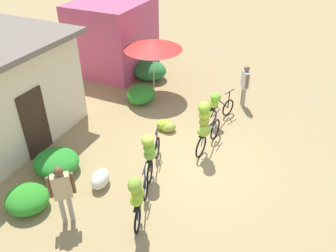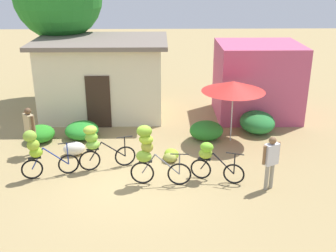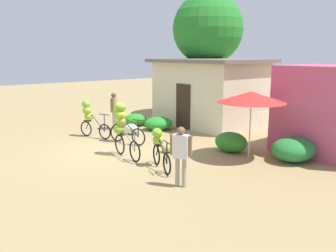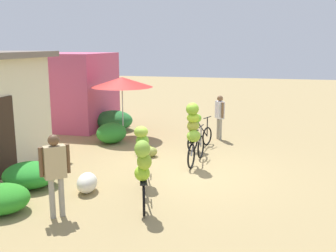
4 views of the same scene
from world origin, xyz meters
name	(u,v)px [view 3 (image 3 of 4)]	position (x,y,z in m)	size (l,w,h in m)	color
ground_plane	(120,152)	(0.00, 0.00, 0.00)	(60.00, 60.00, 0.00)	#9C8556
building_low	(209,92)	(-1.50, 5.85, 1.56)	(5.17, 3.68, 3.07)	beige
shop_pink	(335,110)	(4.68, 5.51, 1.47)	(3.20, 2.80, 2.93)	#C04D72
tree_behind_building	(208,29)	(-3.44, 7.66, 4.58)	(3.73, 3.73, 6.46)	brown
hedge_bush_front_left	(135,120)	(-3.40, 2.94, 0.28)	(1.01, 1.06, 0.56)	#2B8C24
hedge_bush_front_right	(158,123)	(-1.99, 3.23, 0.29)	(1.18, 1.27, 0.58)	#288A2A
hedge_bush_mid	(231,142)	(2.41, 2.97, 0.34)	(1.18, 0.98, 0.68)	#2B8028
hedge_bush_by_door	(294,149)	(4.36, 3.67, 0.38)	(1.26, 1.50, 0.76)	#277A36
market_umbrella	(251,97)	(3.26, 2.87, 1.98)	(2.15, 2.15, 2.15)	beige
bicycle_leftmost	(90,116)	(-2.68, 0.26, 0.87)	(1.58, 0.62, 1.49)	black
bicycle_near_pile	(121,120)	(-1.10, 0.76, 0.84)	(1.67, 0.60, 1.42)	black
bicycle_center_loaded	(122,125)	(0.48, -0.18, 1.03)	(1.71, 0.46, 1.76)	black
bicycle_by_shop	(159,145)	(2.20, 0.02, 0.69)	(1.49, 0.60, 1.17)	black
banana_pile_on_ground	(170,148)	(1.12, 1.33, 0.15)	(0.65, 0.80, 0.33)	#949C41
produce_sack	(131,129)	(-2.00, 1.80, 0.22)	(0.70, 0.44, 0.44)	silver
person_vendor	(181,151)	(3.77, -0.50, 0.94)	(0.52, 0.37, 1.55)	gray
person_bystander	(114,107)	(-3.34, 1.79, 0.99)	(0.42, 0.45, 1.63)	gray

